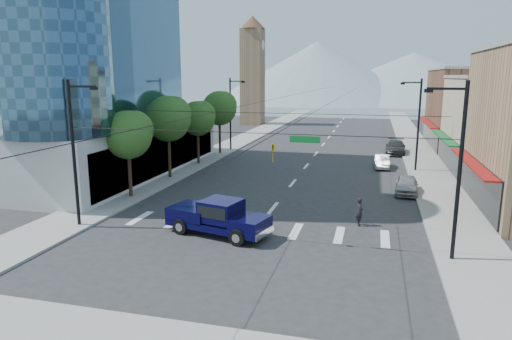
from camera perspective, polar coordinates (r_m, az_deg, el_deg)
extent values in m
plane|color=#28282B|center=(26.96, -0.64, -8.27)|extent=(160.00, 160.00, 0.00)
cube|color=gray|center=(67.72, -1.56, 3.89)|extent=(4.00, 120.00, 0.15)
cube|color=gray|center=(65.31, 19.14, 2.97)|extent=(4.00, 120.00, 0.15)
cube|color=#B7B7B2|center=(51.22, -26.00, 2.96)|extent=(29.00, 26.00, 5.00)
cube|color=brown|center=(65.95, 26.41, 6.79)|extent=(12.00, 18.00, 10.00)
cube|color=#8C6B4C|center=(89.51, -0.43, 11.50)|extent=(4.00, 4.00, 18.00)
cone|color=brown|center=(90.07, -0.44, 18.01)|extent=(4.80, 4.80, 2.40)
cone|color=gray|center=(175.81, 7.67, 12.11)|extent=(80.00, 80.00, 22.00)
cone|color=gray|center=(184.94, 19.07, 10.94)|extent=(90.00, 90.00, 18.00)
cylinder|color=black|center=(35.98, -15.52, 0.14)|extent=(0.28, 0.28, 4.55)
sphere|color=#25521B|center=(35.57, -15.75, 4.25)|extent=(3.64, 3.64, 3.64)
sphere|color=#25521B|center=(35.58, -14.98, 4.94)|extent=(2.86, 2.86, 2.86)
cylinder|color=black|center=(42.02, -10.80, 2.35)|extent=(0.28, 0.28, 5.11)
sphere|color=#25521B|center=(41.66, -10.95, 6.32)|extent=(4.09, 4.09, 4.09)
sphere|color=#25521B|center=(41.73, -10.29, 6.90)|extent=(3.21, 3.21, 3.21)
cylinder|color=black|center=(48.41, -7.26, 3.33)|extent=(0.28, 0.28, 4.55)
sphere|color=#25521B|center=(48.10, -7.34, 6.40)|extent=(3.64, 3.64, 3.64)
sphere|color=#25521B|center=(48.20, -6.77, 6.90)|extent=(2.86, 2.86, 2.86)
cylinder|color=black|center=(54.87, -4.55, 4.65)|extent=(0.28, 0.28, 5.11)
sphere|color=#25521B|center=(54.60, -4.60, 7.70)|extent=(4.09, 4.09, 4.09)
sphere|color=#25521B|center=(54.72, -4.11, 8.13)|extent=(3.21, 3.21, 3.21)
cylinder|color=black|center=(29.62, -21.82, 1.71)|extent=(0.20, 0.20, 9.00)
cylinder|color=black|center=(24.27, 24.08, -0.50)|extent=(0.20, 0.20, 9.00)
cylinder|color=black|center=(24.57, -1.29, 4.67)|extent=(21.60, 0.04, 0.04)
imported|color=gold|center=(24.35, 2.13, 2.11)|extent=(0.16, 0.20, 1.00)
cube|color=#0C6626|center=(23.93, 6.13, 3.82)|extent=(1.60, 0.06, 0.35)
cylinder|color=black|center=(57.38, -3.22, 6.93)|extent=(0.20, 0.20, 9.00)
cube|color=black|center=(56.92, -2.39, 11.03)|extent=(1.80, 0.12, 0.12)
cube|color=black|center=(56.70, -1.60, 10.93)|extent=(0.40, 0.25, 0.18)
cylinder|color=black|center=(46.87, 19.64, 5.23)|extent=(0.20, 0.20, 9.00)
cube|color=black|center=(46.57, 18.87, 10.30)|extent=(1.80, 0.12, 0.12)
cube|color=black|center=(46.53, 17.87, 10.24)|extent=(0.40, 0.25, 0.18)
cube|color=#080734|center=(27.16, -4.75, -6.78)|extent=(6.52, 3.68, 0.39)
cube|color=#080734|center=(25.93, -0.72, -6.60)|extent=(2.26, 2.50, 0.62)
cube|color=#080734|center=(26.77, -4.38, -5.04)|extent=(2.57, 2.53, 1.23)
cube|color=black|center=(26.74, -4.39, -4.81)|extent=(2.36, 2.51, 0.67)
cube|color=#080734|center=(28.00, -7.84, -5.21)|extent=(3.04, 2.80, 0.73)
cube|color=silver|center=(25.67, 1.04, -7.85)|extent=(0.65, 2.09, 0.39)
cube|color=silver|center=(28.90, -9.87, -5.78)|extent=(0.65, 2.09, 0.34)
cylinder|color=black|center=(25.37, -2.36, -8.45)|extent=(0.99, 0.56, 0.94)
cylinder|color=black|center=(27.10, -0.01, -7.11)|extent=(0.99, 0.56, 0.94)
cylinder|color=black|center=(27.49, -9.41, -6.99)|extent=(0.99, 0.56, 0.94)
cylinder|color=black|center=(29.10, -6.82, -5.86)|extent=(0.99, 0.56, 0.94)
imported|color=black|center=(29.29, 12.83, -5.09)|extent=(0.56, 0.73, 1.80)
imported|color=#98979C|center=(38.17, 18.31, -1.76)|extent=(2.00, 4.36, 1.45)
imported|color=#B8B8B8|center=(48.22, 15.45, 1.04)|extent=(1.57, 4.12, 1.34)
imported|color=#333235|center=(57.52, 17.04, 2.75)|extent=(2.54, 5.68, 1.62)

